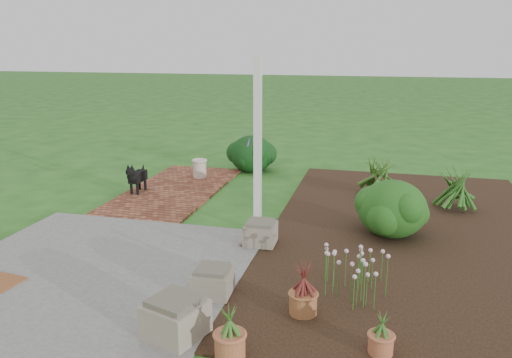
% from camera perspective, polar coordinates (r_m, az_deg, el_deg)
% --- Properties ---
extents(ground, '(80.00, 80.00, 0.00)m').
position_cam_1_polar(ground, '(7.34, -2.29, -5.98)').
color(ground, '#22571B').
rests_on(ground, ground).
extents(concrete_patio, '(3.50, 3.50, 0.04)m').
position_cam_1_polar(concrete_patio, '(6.34, -18.01, -10.02)').
color(concrete_patio, '#62615F').
rests_on(concrete_patio, ground).
extents(brick_path, '(1.60, 3.50, 0.04)m').
position_cam_1_polar(brick_path, '(9.45, -9.21, -1.21)').
color(brick_path, '#5D2D1D').
rests_on(brick_path, ground).
extents(garden_bed, '(4.00, 7.00, 0.03)m').
position_cam_1_polar(garden_bed, '(7.55, 17.47, -5.94)').
color(garden_bed, black).
rests_on(garden_bed, ground).
extents(veranda_post, '(0.10, 0.10, 2.50)m').
position_cam_1_polar(veranda_post, '(7.01, 0.19, 3.68)').
color(veranda_post, white).
rests_on(veranda_post, ground).
extents(stone_trough_near, '(0.61, 0.61, 0.32)m').
position_cam_1_polar(stone_trough_near, '(4.80, -9.17, -15.53)').
color(stone_trough_near, gray).
rests_on(stone_trough_near, concrete_patio).
extents(stone_trough_mid, '(0.42, 0.42, 0.26)m').
position_cam_1_polar(stone_trough_mid, '(5.47, -4.96, -11.67)').
color(stone_trough_mid, '#766F5C').
rests_on(stone_trough_mid, concrete_patio).
extents(stone_trough_far, '(0.42, 0.42, 0.27)m').
position_cam_1_polar(stone_trough_far, '(6.74, 0.53, -6.29)').
color(stone_trough_far, '#78695A').
rests_on(stone_trough_far, concrete_patio).
extents(black_dog, '(0.19, 0.60, 0.52)m').
position_cam_1_polar(black_dog, '(9.24, -13.52, 0.31)').
color(black_dog, black).
rests_on(black_dog, brick_path).
extents(cream_ceramic_urn, '(0.30, 0.30, 0.36)m').
position_cam_1_polar(cream_ceramic_urn, '(10.15, -6.46, 1.18)').
color(cream_ceramic_urn, beige).
rests_on(cream_ceramic_urn, brick_path).
extents(evergreen_shrub, '(1.25, 1.25, 0.81)m').
position_cam_1_polar(evergreen_shrub, '(7.25, 15.32, -3.12)').
color(evergreen_shrub, '#10390F').
rests_on(evergreen_shrub, garden_bed).
extents(agapanthus_clump_back, '(1.05, 1.05, 0.86)m').
position_cam_1_polar(agapanthus_clump_back, '(8.69, 21.92, -0.53)').
color(agapanthus_clump_back, '#173F0E').
rests_on(agapanthus_clump_back, garden_bed).
extents(agapanthus_clump_front, '(0.97, 0.97, 0.86)m').
position_cam_1_polar(agapanthus_clump_front, '(9.21, 13.91, 0.95)').
color(agapanthus_clump_front, '#1F4313').
rests_on(agapanthus_clump_front, garden_bed).
extents(pink_flower_patch, '(1.12, 1.12, 0.55)m').
position_cam_1_polar(pink_flower_patch, '(5.52, 10.72, -10.14)').
color(pink_flower_patch, '#113D0F').
rests_on(pink_flower_patch, garden_bed).
extents(terracotta_pot_bronze, '(0.36, 0.36, 0.23)m').
position_cam_1_polar(terracotta_pot_bronze, '(5.14, 5.41, -13.93)').
color(terracotta_pot_bronze, '#9C5C34').
rests_on(terracotta_pot_bronze, garden_bed).
extents(terracotta_pot_small_left, '(0.26, 0.26, 0.18)m').
position_cam_1_polar(terracotta_pot_small_left, '(4.69, 14.08, -17.77)').
color(terracotta_pot_small_left, '#AF5C3B').
rests_on(terracotta_pot_small_left, garden_bed).
extents(terracotta_pot_small_right, '(0.28, 0.28, 0.22)m').
position_cam_1_polar(terracotta_pot_small_right, '(4.51, -3.00, -18.43)').
color(terracotta_pot_small_right, '#AF5A3B').
rests_on(terracotta_pot_small_right, garden_bed).
extents(purple_flowering_bush, '(1.12, 1.12, 0.80)m').
position_cam_1_polar(purple_flowering_bush, '(10.72, -0.51, 3.00)').
color(purple_flowering_bush, black).
rests_on(purple_flowering_bush, ground).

